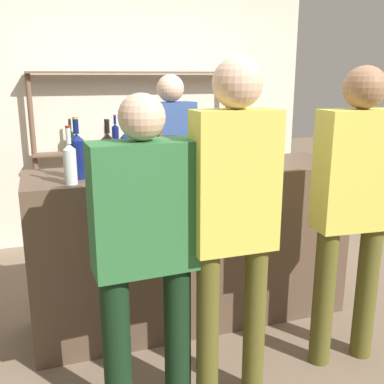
# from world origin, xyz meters

# --- Properties ---
(ground_plane) EXTENTS (16.00, 16.00, 0.00)m
(ground_plane) POSITION_xyz_m (0.00, 0.00, 0.00)
(ground_plane) COLOR #7A6651
(bar_counter) EXTENTS (2.15, 0.60, 1.09)m
(bar_counter) POSITION_xyz_m (0.00, 0.00, 0.54)
(bar_counter) COLOR brown
(bar_counter) RESTS_ON ground_plane
(back_wall) EXTENTS (3.75, 0.12, 2.80)m
(back_wall) POSITION_xyz_m (0.00, 1.90, 1.40)
(back_wall) COLOR beige
(back_wall) RESTS_ON ground_plane
(back_shelf) EXTENTS (2.05, 0.18, 1.72)m
(back_shelf) POSITION_xyz_m (-0.00, 1.72, 1.15)
(back_shelf) COLOR brown
(back_shelf) RESTS_ON ground_plane
(counter_bottle_0) EXTENTS (0.08, 0.08, 0.33)m
(counter_bottle_0) POSITION_xyz_m (-0.53, 0.10, 1.22)
(counter_bottle_0) COLOR black
(counter_bottle_0) RESTS_ON bar_counter
(counter_bottle_1) EXTENTS (0.09, 0.09, 0.37)m
(counter_bottle_1) POSITION_xyz_m (-0.74, -0.07, 1.23)
(counter_bottle_1) COLOR #0F1956
(counter_bottle_1) RESTS_ON bar_counter
(counter_bottle_2) EXTENTS (0.07, 0.07, 0.33)m
(counter_bottle_2) POSITION_xyz_m (-0.79, -0.20, 1.21)
(counter_bottle_2) COLOR silver
(counter_bottle_2) RESTS_ON bar_counter
(counter_bottle_3) EXTENTS (0.08, 0.08, 0.34)m
(counter_bottle_3) POSITION_xyz_m (-0.27, -0.18, 1.22)
(counter_bottle_3) COLOR brown
(counter_bottle_3) RESTS_ON bar_counter
(counter_bottle_4) EXTENTS (0.08, 0.08, 0.33)m
(counter_bottle_4) POSITION_xyz_m (0.51, 0.19, 1.22)
(counter_bottle_4) COLOR black
(counter_bottle_4) RESTS_ON bar_counter
(counter_bottle_5) EXTENTS (0.08, 0.08, 0.36)m
(counter_bottle_5) POSITION_xyz_m (-0.44, -0.06, 1.23)
(counter_bottle_5) COLOR #0F1956
(counter_bottle_5) RESTS_ON bar_counter
(ice_bucket) EXTENTS (0.19, 0.19, 0.19)m
(ice_bucket) POSITION_xyz_m (-0.11, 0.13, 1.19)
(ice_bucket) COLOR black
(ice_bucket) RESTS_ON bar_counter
(customer_left) EXTENTS (0.50, 0.24, 1.62)m
(customer_left) POSITION_xyz_m (-0.51, -0.80, 0.93)
(customer_left) COLOR black
(customer_left) RESTS_ON ground_plane
(customer_right) EXTENTS (0.46, 0.23, 1.74)m
(customer_right) POSITION_xyz_m (0.70, -0.76, 1.03)
(customer_right) COLOR brown
(customer_right) RESTS_ON ground_plane
(server_behind_counter) EXTENTS (0.44, 0.28, 1.70)m
(server_behind_counter) POSITION_xyz_m (0.10, 0.84, 1.01)
(server_behind_counter) COLOR #121C33
(server_behind_counter) RESTS_ON ground_plane
(customer_center) EXTENTS (0.41, 0.23, 1.77)m
(customer_center) POSITION_xyz_m (-0.08, -0.87, 1.06)
(customer_center) COLOR brown
(customer_center) RESTS_ON ground_plane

